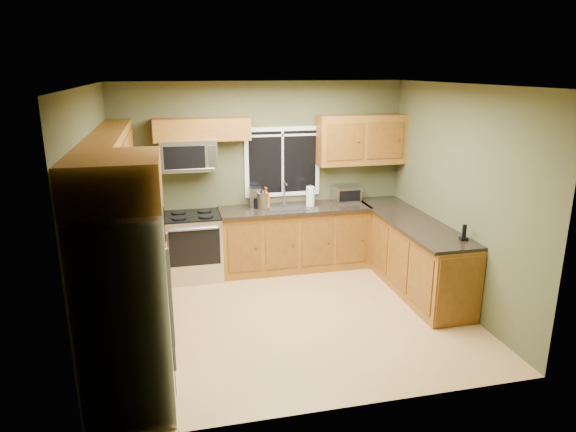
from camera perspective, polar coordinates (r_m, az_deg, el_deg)
name	(u,v)px	position (r m, az deg, el deg)	size (l,w,h in m)	color
floor	(291,316)	(6.30, 0.28, -11.01)	(4.20, 4.20, 0.00)	tan
ceiling	(291,85)	(5.60, 0.32, 14.37)	(4.20, 4.20, 0.00)	white
back_wall	(262,176)	(7.52, -2.88, 4.45)	(4.20, 4.20, 0.00)	#484B2C
front_wall	(342,265)	(4.16, 6.06, -5.45)	(4.20, 4.20, 0.00)	#484B2C
left_wall	(95,220)	(5.72, -20.64, -0.39)	(3.60, 3.60, 0.00)	#484B2C
right_wall	(458,197)	(6.60, 18.35, 1.96)	(3.60, 3.60, 0.00)	#484B2C
window	(283,162)	(7.52, -0.61, 6.04)	(1.12, 0.03, 1.02)	white
base_cabinets_left	(135,279)	(6.42, -16.68, -6.75)	(0.60, 2.65, 0.90)	brown
countertop_left	(133,242)	(6.26, -16.80, -2.77)	(0.65, 2.65, 0.04)	black
base_cabinets_back	(294,239)	(7.56, 0.73, -2.55)	(2.17, 0.60, 0.90)	brown
countertop_back	(295,209)	(7.40, 0.78, 0.84)	(2.17, 0.65, 0.04)	black
base_cabinets_peninsula	(410,254)	(7.17, 13.44, -4.08)	(0.60, 2.52, 0.90)	brown
countertop_peninsula	(411,220)	(7.02, 13.47, -0.47)	(0.65, 2.50, 0.04)	black
upper_cabinets_left	(111,163)	(6.04, -19.03, 5.61)	(0.33, 2.65, 0.72)	brown
upper_cabinets_back_left	(202,129)	(7.14, -9.54, 9.48)	(1.30, 0.33, 0.30)	brown
upper_cabinets_back_right	(361,140)	(7.66, 8.14, 8.40)	(1.30, 0.33, 0.72)	brown
upper_cabinet_over_fridge	(113,180)	(4.26, -18.82, 3.82)	(0.72, 0.90, 0.38)	brown
refrigerator	(126,311)	(4.62, -17.53, -9.99)	(0.74, 0.90, 1.80)	#B7B7BC
range	(194,246)	(7.33, -10.43, -3.28)	(0.76, 0.69, 0.94)	#B7B7BC
microwave	(188,155)	(7.15, -11.00, 6.65)	(0.76, 0.41, 0.42)	#B7B7BC
sink	(287,207)	(7.38, -0.12, 1.06)	(0.60, 0.42, 0.36)	slate
toaster_oven	(347,194)	(7.73, 6.54, 2.46)	(0.39, 0.30, 0.24)	#B7B7BC
coffee_maker	(256,198)	(7.40, -3.61, 2.03)	(0.19, 0.24, 0.28)	slate
kettle	(263,200)	(7.28, -2.81, 1.81)	(0.19, 0.19, 0.29)	#B7B7BC
paper_towel_roll	(310,196)	(7.44, 2.49, 2.22)	(0.14, 0.14, 0.32)	white
soap_bottle_a	(266,198)	(7.29, -2.48, 2.01)	(0.12, 0.12, 0.31)	#DB4914
soap_bottle_b	(310,196)	(7.65, 2.46, 2.23)	(0.09, 0.09, 0.19)	white
soap_bottle_c	(265,200)	(7.43, -2.60, 1.77)	(0.14, 0.14, 0.18)	white
cordless_phone	(464,236)	(6.31, 18.95, -2.07)	(0.10, 0.10, 0.19)	black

